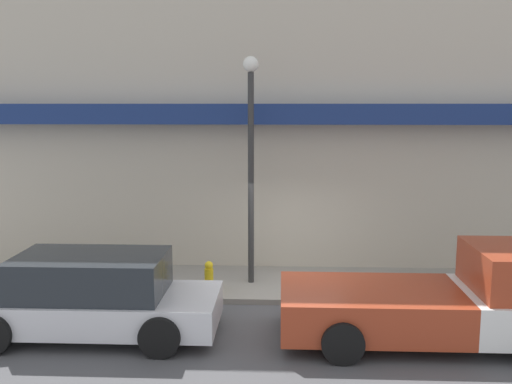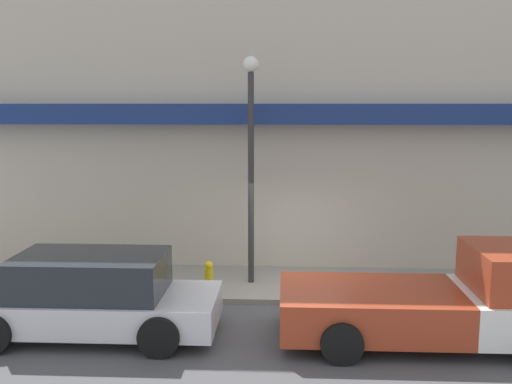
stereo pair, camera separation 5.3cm
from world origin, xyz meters
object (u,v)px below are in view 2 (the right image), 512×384
Objects in this scene: pickup_truck at (452,300)px; parked_car at (91,296)px; fire_hydrant at (209,276)px; street_lamp at (251,143)px.

parked_car is (-6.67, -0.00, -0.03)m from pickup_truck.
street_lamp is (0.92, 0.69, 2.97)m from fire_hydrant.
fire_hydrant is 0.13× the size of street_lamp.
street_lamp reaches higher than pickup_truck.
pickup_truck is 6.67m from parked_car.
street_lamp reaches higher than fire_hydrant.
parked_car is at bearing -133.55° from street_lamp.
parked_car is 4.90m from street_lamp.
street_lamp reaches higher than parked_car.
parked_car is 6.89× the size of fire_hydrant.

